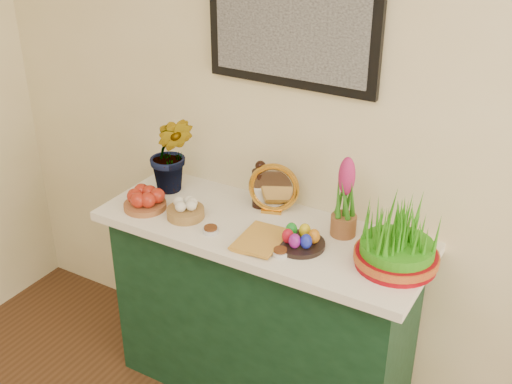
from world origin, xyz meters
TOP-DOWN VIEW (x-y plane):
  - sideboard at (-0.41, 2.00)m, footprint 1.30×0.45m
  - tablecloth at (-0.41, 2.00)m, footprint 1.40×0.55m
  - hyacinth_green at (-0.92, 2.08)m, footprint 0.31×0.29m
  - apple_bowl at (-0.92, 1.88)m, footprint 0.23×0.23m
  - garlic_basket at (-0.73, 1.90)m, footprint 0.18×0.18m
  - vinegar_cruet at (-0.50, 2.15)m, footprint 0.07×0.07m
  - mirror at (-0.43, 2.14)m, footprint 0.22×0.12m
  - book at (-0.43, 1.88)m, footprint 0.17×0.24m
  - spice_dish_left at (-0.56, 1.85)m, footprint 0.07×0.07m
  - spice_dish_right at (-0.24, 1.85)m, footprint 0.07×0.07m
  - egg_plate at (-0.20, 1.94)m, footprint 0.26×0.26m
  - hyacinth_pink at (-0.09, 2.11)m, footprint 0.10×0.10m
  - wheatgrass_sabzeh at (0.17, 2.00)m, footprint 0.32×0.32m

SIDE VIEW (x-z plane):
  - sideboard at x=-0.41m, z-range 0.00..0.85m
  - tablecloth at x=-0.41m, z-range 0.85..0.89m
  - spice_dish_right at x=-0.24m, z-range 0.89..0.92m
  - spice_dish_left at x=-0.56m, z-range 0.89..0.92m
  - book at x=-0.43m, z-range 0.89..0.92m
  - egg_plate at x=-0.20m, z-range 0.88..0.96m
  - garlic_basket at x=-0.73m, z-range 0.88..0.97m
  - apple_bowl at x=-0.92m, z-range 0.88..0.98m
  - vinegar_cruet at x=-0.50m, z-range 0.88..1.09m
  - mirror at x=-0.43m, z-range 0.89..1.11m
  - wheatgrass_sabzeh at x=0.17m, z-range 0.87..1.13m
  - hyacinth_pink at x=-0.09m, z-range 0.87..1.22m
  - hyacinth_green at x=-0.92m, z-range 0.89..1.38m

